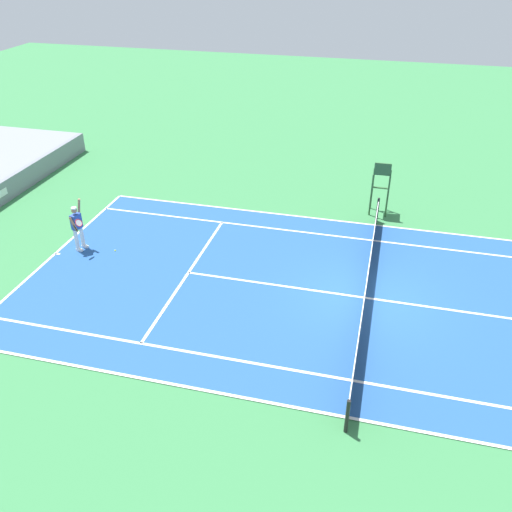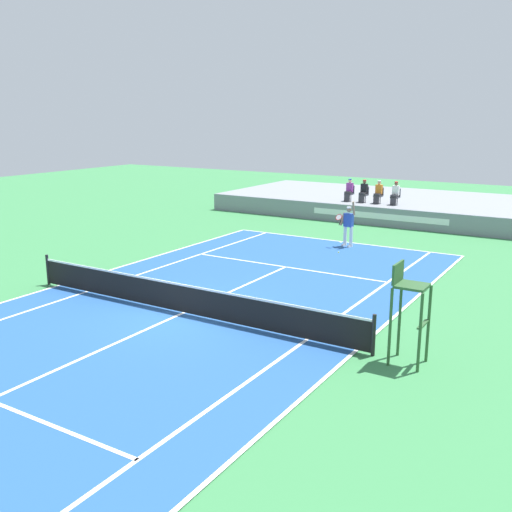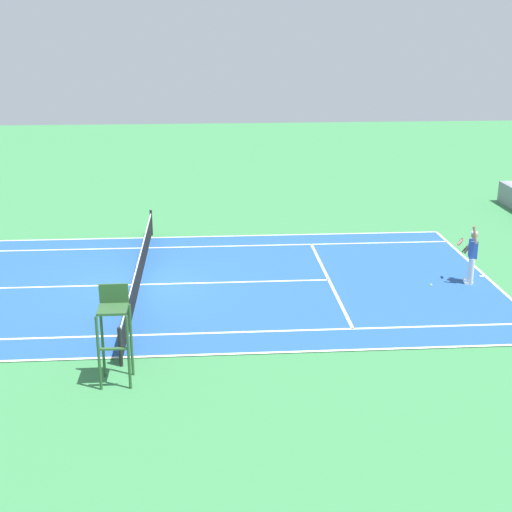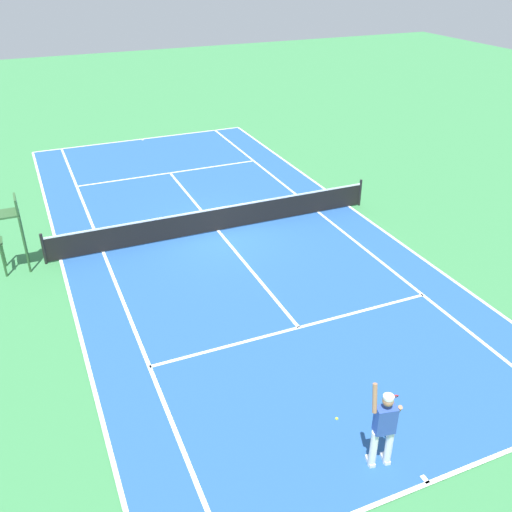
# 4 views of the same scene
# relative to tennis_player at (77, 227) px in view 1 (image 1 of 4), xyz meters

# --- Properties ---
(ground_plane) EXTENTS (80.00, 80.00, 0.00)m
(ground_plane) POSITION_rel_tennis_player_xyz_m (-0.60, -11.10, -0.99)
(ground_plane) COLOR #387F47
(court) EXTENTS (11.08, 23.88, 0.03)m
(court) POSITION_rel_tennis_player_xyz_m (-0.60, -11.10, -0.98)
(court) COLOR #235193
(court) RESTS_ON ground
(net) EXTENTS (11.98, 0.10, 1.07)m
(net) POSITION_rel_tennis_player_xyz_m (-0.60, -11.10, -0.47)
(net) COLOR black
(net) RESTS_ON ground
(tennis_player) EXTENTS (0.82, 0.61, 2.08)m
(tennis_player) POSITION_rel_tennis_player_xyz_m (0.00, 0.00, 0.00)
(tennis_player) COLOR white
(tennis_player) RESTS_ON ground
(tennis_ball) EXTENTS (0.07, 0.07, 0.07)m
(tennis_ball) POSITION_rel_tennis_player_xyz_m (0.17, -1.37, -0.96)
(tennis_ball) COLOR #D1E533
(tennis_ball) RESTS_ON ground
(umpire_chair) EXTENTS (0.77, 0.77, 2.44)m
(umpire_chair) POSITION_rel_tennis_player_xyz_m (6.13, -11.10, 0.56)
(umpire_chair) COLOR #2D562D
(umpire_chair) RESTS_ON ground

